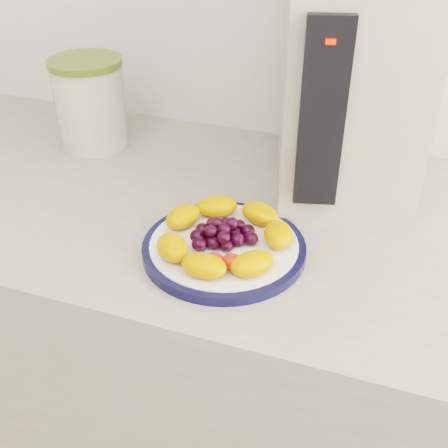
% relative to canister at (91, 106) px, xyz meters
% --- Properties ---
extents(counter, '(3.50, 0.60, 0.90)m').
position_rel_canister_xyz_m(counter, '(0.37, -0.13, -0.53)').
color(counter, '#A79B88').
rests_on(counter, floor).
extents(cabinet_face, '(3.48, 0.58, 0.84)m').
position_rel_canister_xyz_m(cabinet_face, '(0.37, -0.13, -0.56)').
color(cabinet_face, '#977854').
rests_on(cabinet_face, floor).
extents(plate_rim, '(0.24, 0.24, 0.01)m').
position_rel_canister_xyz_m(plate_rim, '(0.37, -0.26, -0.07)').
color(plate_rim, '#0E1033').
rests_on(plate_rim, counter).
extents(plate_face, '(0.22, 0.22, 0.02)m').
position_rel_canister_xyz_m(plate_face, '(0.37, -0.26, -0.07)').
color(plate_face, white).
rests_on(plate_face, counter).
extents(canister, '(0.15, 0.15, 0.16)m').
position_rel_canister_xyz_m(canister, '(0.00, 0.00, 0.00)').
color(canister, '#3D5A17').
rests_on(canister, counter).
extents(canister_lid, '(0.16, 0.16, 0.01)m').
position_rel_canister_xyz_m(canister_lid, '(0.00, 0.00, 0.09)').
color(canister_lid, '#566724').
rests_on(canister_lid, canister).
extents(appliance_body, '(0.27, 0.33, 0.36)m').
position_rel_canister_xyz_m(appliance_body, '(0.48, 0.00, 0.10)').
color(appliance_body, '#AEA395').
rests_on(appliance_body, counter).
extents(appliance_panel, '(0.07, 0.04, 0.27)m').
position_rel_canister_xyz_m(appliance_panel, '(0.47, -0.16, 0.11)').
color(appliance_panel, black).
rests_on(appliance_panel, appliance_body).
extents(appliance_led, '(0.01, 0.01, 0.01)m').
position_rel_canister_xyz_m(appliance_led, '(0.47, -0.17, 0.21)').
color(appliance_led, '#FF0C05').
rests_on(appliance_led, appliance_panel).
extents(fruit_plate, '(0.21, 0.20, 0.03)m').
position_rel_canister_xyz_m(fruit_plate, '(0.37, -0.26, -0.05)').
color(fruit_plate, orange).
rests_on(fruit_plate, plate_face).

